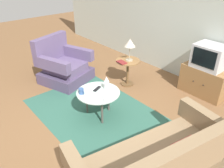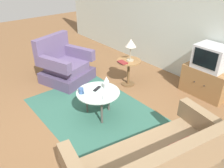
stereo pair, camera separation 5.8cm
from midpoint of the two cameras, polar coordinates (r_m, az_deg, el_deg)
The scene contains 15 objects.
ground_plane at distance 3.80m, azimuth -5.55°, elevation -9.48°, with size 16.00×16.00×0.00m, color brown.
back_wall at distance 4.99m, azimuth 19.39°, elevation 15.85°, with size 9.00×0.12×2.70m, color #B2BCB2.
area_rug at distance 3.94m, azimuth -3.77°, elevation -7.85°, with size 2.63×1.69×0.00m, color #2D5B4C.
armchair at distance 5.01m, azimuth -12.62°, elevation 4.31°, with size 1.14×1.16×0.97m.
couch at distance 2.77m, azimuth 10.34°, elevation -19.91°, with size 1.18×2.00×0.86m.
coffee_table at distance 3.70m, azimuth -3.95°, elevation -2.65°, with size 0.72×0.72×0.47m.
side_table at distance 4.68m, azimuth 3.67°, elevation 4.32°, with size 0.50×0.50×0.56m.
tv_stand at distance 4.75m, azimuth 22.20°, elevation 0.82°, with size 0.86×0.49×0.57m.
television at distance 4.55m, azimuth 23.38°, elevation 6.45°, with size 0.56×0.46×0.45m.
table_lamp at distance 4.47m, azimuth 4.20°, elevation 10.18°, with size 0.22×0.22×0.45m.
vase at distance 3.69m, azimuth -1.85°, elevation 0.19°, with size 0.08×0.08×0.24m.
mug at distance 3.64m, azimuth -8.28°, elevation -1.80°, with size 0.13×0.08×0.09m.
tv_remote_dark at distance 3.75m, azimuth -4.26°, elevation -1.22°, with size 0.11×0.18×0.02m.
tv_remote_silver at distance 3.48m, azimuth -2.34°, elevation -3.73°, with size 0.17×0.13×0.02m.
book at distance 4.48m, azimuth 2.12°, elevation 5.55°, with size 0.22×0.15×0.02m.
Camera 1 is at (2.47, -1.66, 2.37)m, focal length 35.88 mm.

